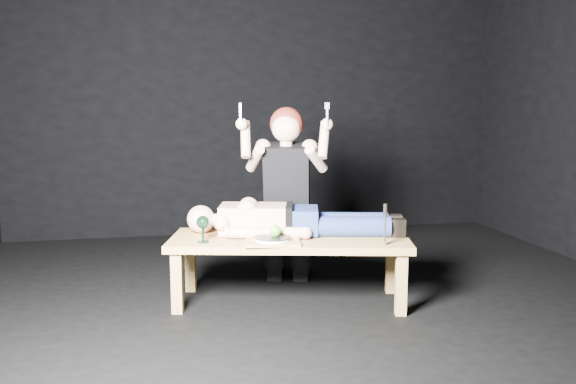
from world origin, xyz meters
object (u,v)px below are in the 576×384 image
at_px(lying_man, 296,216).
at_px(goblet, 203,229).
at_px(serving_tray, 272,242).
at_px(kneeling_woman, 288,193).
at_px(table, 290,270).
at_px(carving_knife, 385,224).

distance_m(lying_man, goblet, 0.66).
bearing_deg(goblet, serving_tray, -15.53).
relative_size(kneeling_woman, serving_tray, 3.88).
xyz_separation_m(lying_man, kneeling_woman, (0.02, 0.40, 0.10)).
relative_size(table, goblet, 9.09).
bearing_deg(kneeling_woman, lying_man, -76.76).
xyz_separation_m(table, goblet, (-0.58, -0.03, 0.31)).
bearing_deg(carving_knife, lying_man, 150.19).
bearing_deg(carving_knife, serving_tray, 178.01).
xyz_separation_m(kneeling_woman, goblet, (-0.67, -0.53, -0.14)).
xyz_separation_m(lying_man, carving_knife, (0.47, -0.45, 0.01)).
bearing_deg(carving_knife, goblet, 177.98).
xyz_separation_m(lying_man, serving_tray, (-0.22, -0.26, -0.11)).
distance_m(lying_man, kneeling_woman, 0.41).
bearing_deg(serving_tray, table, 46.64).
relative_size(lying_man, serving_tray, 4.23).
xyz_separation_m(goblet, carving_knife, (1.12, -0.31, 0.04)).
distance_m(kneeling_woman, carving_knife, 0.96).
distance_m(serving_tray, goblet, 0.46).
distance_m(table, goblet, 0.66).
bearing_deg(table, carving_knife, -18.82).
bearing_deg(serving_tray, lying_man, 49.88).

